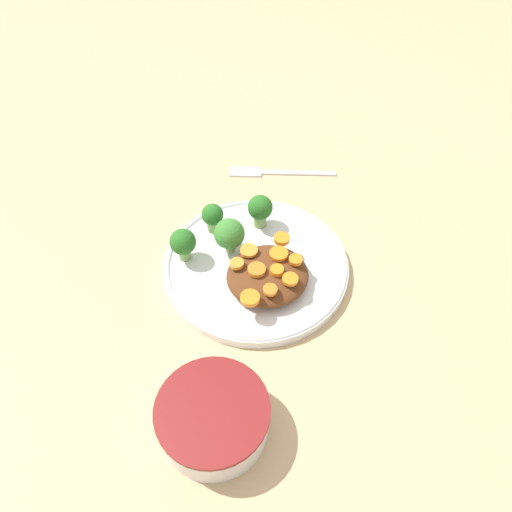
{
  "coord_description": "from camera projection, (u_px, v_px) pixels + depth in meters",
  "views": [
    {
      "loc": [
        -0.41,
        0.19,
        0.55
      ],
      "look_at": [
        0.0,
        0.0,
        0.03
      ],
      "focal_mm": 35.0,
      "sensor_mm": 36.0,
      "label": 1
    }
  ],
  "objects": [
    {
      "name": "ground_plane",
      "position": [
        256.0,
        269.0,
        0.71
      ],
      "size": [
        4.0,
        4.0,
        0.0
      ],
      "primitive_type": "plane",
      "color": "tan"
    },
    {
      "name": "plate",
      "position": [
        256.0,
        265.0,
        0.71
      ],
      "size": [
        0.26,
        0.26,
        0.02
      ],
      "color": "white",
      "rests_on": "ground_plane"
    },
    {
      "name": "dip_bowl",
      "position": [
        213.0,
        417.0,
        0.54
      ],
      "size": [
        0.13,
        0.13,
        0.05
      ],
      "color": "silver",
      "rests_on": "ground_plane"
    },
    {
      "name": "stew_mound",
      "position": [
        266.0,
        276.0,
        0.67
      ],
      "size": [
        0.11,
        0.11,
        0.03
      ],
      "primitive_type": "ellipsoid",
      "color": "#5B3319",
      "rests_on": "plate"
    },
    {
      "name": "broccoli_floret_0",
      "position": [
        260.0,
        209.0,
        0.73
      ],
      "size": [
        0.04,
        0.04,
        0.05
      ],
      "color": "#7FA85B",
      "rests_on": "plate"
    },
    {
      "name": "broccoli_floret_1",
      "position": [
        229.0,
        234.0,
        0.69
      ],
      "size": [
        0.04,
        0.04,
        0.06
      ],
      "color": "#7FA85B",
      "rests_on": "plate"
    },
    {
      "name": "broccoli_floret_2",
      "position": [
        213.0,
        216.0,
        0.73
      ],
      "size": [
        0.03,
        0.03,
        0.05
      ],
      "color": "#7FA85B",
      "rests_on": "plate"
    },
    {
      "name": "broccoli_floret_3",
      "position": [
        183.0,
        243.0,
        0.69
      ],
      "size": [
        0.04,
        0.04,
        0.05
      ],
      "color": "#7FA85B",
      "rests_on": "plate"
    },
    {
      "name": "carrot_slice_0",
      "position": [
        290.0,
        279.0,
        0.64
      ],
      "size": [
        0.02,
        0.02,
        0.01
      ],
      "primitive_type": "cylinder",
      "color": "orange",
      "rests_on": "stew_mound"
    },
    {
      "name": "carrot_slice_1",
      "position": [
        279.0,
        254.0,
        0.67
      ],
      "size": [
        0.03,
        0.03,
        0.01
      ],
      "primitive_type": "cylinder",
      "color": "orange",
      "rests_on": "stew_mound"
    },
    {
      "name": "carrot_slice_2",
      "position": [
        237.0,
        264.0,
        0.66
      ],
      "size": [
        0.02,
        0.02,
        0.01
      ],
      "primitive_type": "cylinder",
      "color": "orange",
      "rests_on": "stew_mound"
    },
    {
      "name": "carrot_slice_3",
      "position": [
        257.0,
        270.0,
        0.65
      ],
      "size": [
        0.02,
        0.02,
        0.01
      ],
      "primitive_type": "cylinder",
      "color": "orange",
      "rests_on": "stew_mound"
    },
    {
      "name": "carrot_slice_4",
      "position": [
        250.0,
        298.0,
        0.62
      ],
      "size": [
        0.02,
        0.02,
        0.01
      ],
      "primitive_type": "cylinder",
      "color": "orange",
      "rests_on": "stew_mound"
    },
    {
      "name": "carrot_slice_5",
      "position": [
        250.0,
        252.0,
        0.68
      ],
      "size": [
        0.02,
        0.02,
        0.0
      ],
      "primitive_type": "cylinder",
      "color": "orange",
      "rests_on": "stew_mound"
    },
    {
      "name": "carrot_slice_6",
      "position": [
        282.0,
        239.0,
        0.69
      ],
      "size": [
        0.02,
        0.02,
        0.01
      ],
      "primitive_type": "cylinder",
      "color": "orange",
      "rests_on": "stew_mound"
    },
    {
      "name": "carrot_slice_7",
      "position": [
        270.0,
        290.0,
        0.63
      ],
      "size": [
        0.02,
        0.02,
        0.0
      ],
      "primitive_type": "cylinder",
      "color": "orange",
      "rests_on": "stew_mound"
    },
    {
      "name": "carrot_slice_8",
      "position": [
        277.0,
        270.0,
        0.65
      ],
      "size": [
        0.02,
        0.02,
        0.01
      ],
      "primitive_type": "cylinder",
      "color": "orange",
      "rests_on": "stew_mound"
    },
    {
      "name": "carrot_slice_9",
      "position": [
        296.0,
        260.0,
        0.67
      ],
      "size": [
        0.02,
        0.02,
        0.01
      ],
      "primitive_type": "cylinder",
      "color": "orange",
      "rests_on": "stew_mound"
    },
    {
      "name": "fork",
      "position": [
        272.0,
        172.0,
        0.85
      ],
      "size": [
        0.1,
        0.17,
        0.01
      ],
      "rotation": [
        0.0,
        0.0,
        7.4
      ],
      "color": "silver",
      "rests_on": "ground_plane"
    }
  ]
}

